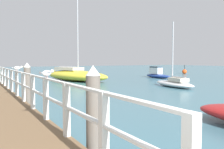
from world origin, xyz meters
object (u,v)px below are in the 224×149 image
(boat_3, at_px, (174,83))
(channel_buoy, at_px, (184,72))
(dock_piling_near, at_px, (93,115))
(seagull_background, at_px, (17,68))
(boat_2, at_px, (75,75))
(boat_1, at_px, (157,74))
(seagull_foreground, at_px, (47,73))
(dock_piling_far, at_px, (27,85))

(boat_3, xyz_separation_m, channel_buoy, (14.24, 11.71, 0.05))
(dock_piling_near, distance_m, seagull_background, 6.54)
(boat_2, relative_size, boat_3, 2.25)
(boat_1, relative_size, channel_buoy, 3.01)
(seagull_foreground, relative_size, channel_buoy, 0.32)
(dock_piling_far, xyz_separation_m, boat_2, (6.85, 11.66, -0.40))
(boat_1, xyz_separation_m, boat_2, (-9.89, 1.23, 0.14))
(boat_3, bearing_deg, dock_piling_near, -132.48)
(dock_piling_near, bearing_deg, boat_2, 69.21)
(dock_piling_near, bearing_deg, boat_1, 45.11)
(dock_piling_far, relative_size, seagull_foreground, 4.37)
(dock_piling_near, relative_size, dock_piling_far, 1.00)
(dock_piling_far, relative_size, seagull_background, 4.27)
(seagull_foreground, bearing_deg, dock_piling_near, -13.25)
(seagull_background, relative_size, boat_2, 0.04)
(dock_piling_near, bearing_deg, channel_buoy, 38.78)
(boat_1, height_order, boat_3, boat_3)
(dock_piling_far, distance_m, boat_2, 13.53)
(dock_piling_far, height_order, seagull_foreground, dock_piling_far)
(boat_1, distance_m, boat_3, 9.41)
(boat_1, height_order, channel_buoy, channel_buoy)
(seagull_background, xyz_separation_m, channel_buoy, (26.11, 14.20, -1.40))
(dock_piling_far, bearing_deg, seagull_background, 163.37)
(boat_2, bearing_deg, seagull_background, 40.59)
(dock_piling_far, height_order, boat_2, boat_2)
(dock_piling_far, xyz_separation_m, channel_buoy, (25.74, 14.31, -0.64))
(seagull_background, bearing_deg, dock_piling_far, 93.38)
(channel_buoy, bearing_deg, boat_3, -140.57)
(dock_piling_far, bearing_deg, boat_2, 59.57)
(dock_piling_far, height_order, channel_buoy, dock_piling_far)
(seagull_foreground, bearing_deg, boat_3, 96.41)
(dock_piling_near, height_order, seagull_background, dock_piling_near)
(seagull_background, height_order, channel_buoy, seagull_background)
(dock_piling_far, height_order, seagull_background, dock_piling_far)
(boat_2, distance_m, boat_3, 10.19)
(dock_piling_far, distance_m, seagull_background, 0.85)
(seagull_background, height_order, boat_2, boat_2)
(dock_piling_near, height_order, boat_1, dock_piling_near)
(dock_piling_near, height_order, channel_buoy, dock_piling_near)
(channel_buoy, bearing_deg, seagull_background, -151.47)
(seagull_foreground, distance_m, seagull_background, 4.60)
(boat_1, bearing_deg, channel_buoy, 26.62)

